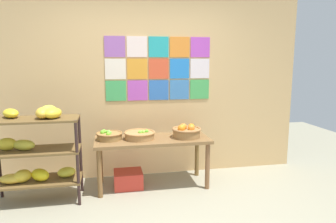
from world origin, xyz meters
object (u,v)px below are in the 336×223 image
at_px(banana_shelf_unit, 35,148).
at_px(fruit_basket_back_right, 140,135).
at_px(fruit_basket_back_left, 109,135).
at_px(fruit_basket_left, 187,131).
at_px(produce_crate_under_table, 128,179).
at_px(display_table, 152,145).

xyz_separation_m(banana_shelf_unit, fruit_basket_back_right, (1.24, 0.20, 0.05)).
distance_m(fruit_basket_back_right, fruit_basket_back_left, 0.39).
bearing_deg(fruit_basket_left, banana_shelf_unit, -175.03).
relative_size(banana_shelf_unit, fruit_basket_back_right, 2.85).
bearing_deg(produce_crate_under_table, fruit_basket_left, -3.16).
relative_size(fruit_basket_back_right, produce_crate_under_table, 1.09).
distance_m(banana_shelf_unit, fruit_basket_back_left, 0.89).
bearing_deg(fruit_basket_back_right, display_table, -1.57).
relative_size(banana_shelf_unit, fruit_basket_back_left, 3.41).
bearing_deg(display_table, fruit_basket_back_right, 178.43).
bearing_deg(fruit_basket_left, produce_crate_under_table, 176.84).
height_order(display_table, fruit_basket_left, fruit_basket_left).
xyz_separation_m(fruit_basket_back_right, fruit_basket_back_left, (-0.39, 0.04, 0.00)).
relative_size(fruit_basket_left, fruit_basket_back_left, 1.15).
distance_m(fruit_basket_back_left, produce_crate_under_table, 0.64).
bearing_deg(fruit_basket_back_left, fruit_basket_back_right, -5.35).
relative_size(banana_shelf_unit, display_table, 0.77).
height_order(display_table, fruit_basket_back_right, fruit_basket_back_right).
height_order(banana_shelf_unit, display_table, banana_shelf_unit).
distance_m(fruit_basket_left, produce_crate_under_table, 1.00).
bearing_deg(banana_shelf_unit, fruit_basket_left, 4.97).
xyz_separation_m(fruit_basket_left, fruit_basket_back_left, (-1.01, 0.07, -0.02)).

